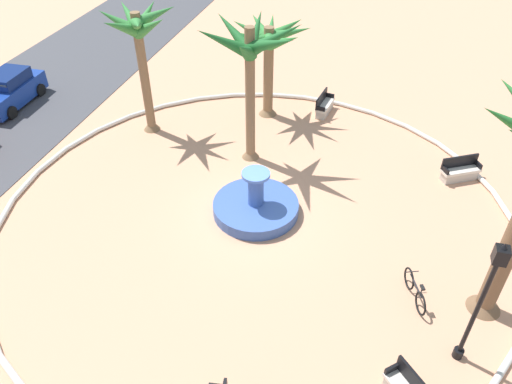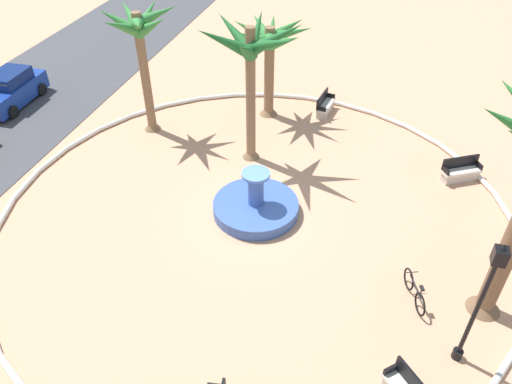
% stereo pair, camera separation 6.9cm
% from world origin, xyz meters
% --- Properties ---
extents(ground_plane, '(80.00, 80.00, 0.00)m').
position_xyz_m(ground_plane, '(0.00, 0.00, 0.00)').
color(ground_plane, tan).
extents(plaza_curb, '(19.08, 19.08, 0.20)m').
position_xyz_m(plaza_curb, '(0.00, 0.00, 0.10)').
color(plaza_curb, silver).
rests_on(plaza_curb, ground).
extents(fountain, '(3.21, 3.21, 1.83)m').
position_xyz_m(fountain, '(0.06, 0.03, 0.28)').
color(fountain, '#38569E').
rests_on(fountain, ground).
extents(palm_tree_near_fountain, '(3.77, 3.84, 4.63)m').
position_xyz_m(palm_tree_near_fountain, '(7.43, 1.46, 3.55)').
color(palm_tree_near_fountain, brown).
rests_on(palm_tree_near_fountain, ground).
extents(palm_tree_mid_plaza, '(4.05, 4.01, 6.00)m').
position_xyz_m(palm_tree_mid_plaza, '(3.57, 1.20, 4.58)').
color(palm_tree_mid_plaza, brown).
rests_on(palm_tree_mid_plaza, ground).
extents(palm_tree_far_side, '(3.37, 3.37, 5.76)m').
position_xyz_m(palm_tree_far_side, '(4.57, 6.34, 4.42)').
color(palm_tree_far_side, brown).
rests_on(palm_tree_far_side, ground).
extents(bench_west, '(1.66, 0.73, 1.00)m').
position_xyz_m(bench_west, '(8.27, -1.22, 0.35)').
color(bench_west, beige).
rests_on(bench_west, ground).
extents(bench_north, '(1.23, 1.64, 1.00)m').
position_xyz_m(bench_north, '(4.28, -7.43, 0.35)').
color(bench_north, beige).
rests_on(bench_north, ground).
extents(lamppost, '(0.32, 0.32, 4.38)m').
position_xyz_m(lamppost, '(-4.41, -7.04, 2.56)').
color(lamppost, black).
rests_on(lamppost, ground).
extents(bicycle_red_frame, '(1.62, 0.71, 0.94)m').
position_xyz_m(bicycle_red_frame, '(-2.63, -5.79, 0.38)').
color(bicycle_red_frame, black).
rests_on(bicycle_red_frame, ground).
extents(parked_car_second, '(4.06, 2.03, 1.67)m').
position_xyz_m(parked_car_second, '(4.92, 14.25, 0.78)').
color(parked_car_second, navy).
rests_on(parked_car_second, ground).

